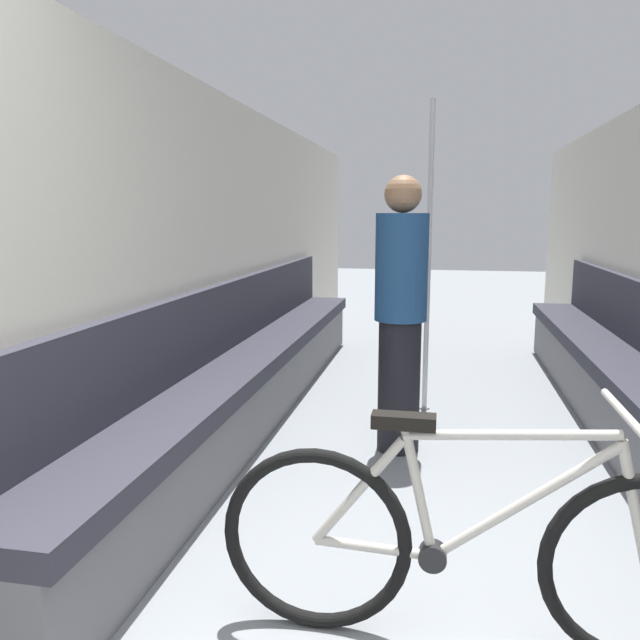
{
  "coord_description": "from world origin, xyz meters",
  "views": [
    {
      "loc": [
        0.04,
        -0.84,
        1.38
      ],
      "look_at": [
        -0.52,
        2.02,
        0.89
      ],
      "focal_mm": 35.0,
      "sensor_mm": 36.0,
      "label": 1
    }
  ],
  "objects": [
    {
      "name": "bench_seat_row_left",
      "position": [
        -1.2,
        3.11,
        0.32
      ],
      "size": [
        0.43,
        5.18,
        0.94
      ],
      "color": "#5B5B60",
      "rests_on": "ground"
    },
    {
      "name": "bench_seat_row_right",
      "position": [
        1.2,
        3.11,
        0.32
      ],
      "size": [
        0.43,
        5.18,
        0.94
      ],
      "color": "#5B5B60",
      "rests_on": "ground"
    },
    {
      "name": "bicycle",
      "position": [
        0.17,
        1.04,
        0.34
      ],
      "size": [
        1.65,
        0.46,
        0.82
      ],
      "rotation": [
        0.0,
        0.0,
        -0.28
      ],
      "color": "black",
      "rests_on": "ground"
    },
    {
      "name": "grab_pole_near",
      "position": [
        -0.05,
        3.54,
        1.04
      ],
      "size": [
        0.08,
        0.08,
        2.14
      ],
      "color": "gray",
      "rests_on": "ground"
    },
    {
      "name": "wall_left",
      "position": [
        -1.44,
        3.1,
        1.08
      ],
      "size": [
        0.1,
        9.39,
        2.16
      ],
      "primitive_type": "cube",
      "color": "beige",
      "rests_on": "ground"
    },
    {
      "name": "passenger_standing",
      "position": [
        -0.18,
        2.72,
        0.82
      ],
      "size": [
        0.3,
        0.3,
        1.6
      ],
      "rotation": [
        0.0,
        0.0,
        1.17
      ],
      "color": "black",
      "rests_on": "ground"
    }
  ]
}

